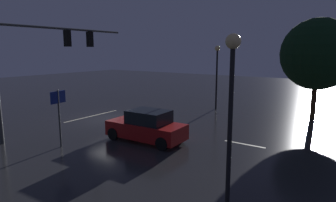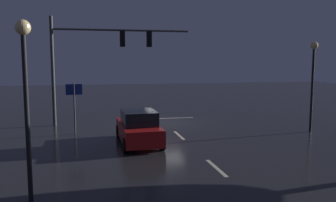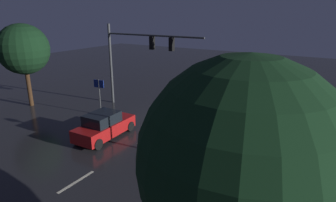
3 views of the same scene
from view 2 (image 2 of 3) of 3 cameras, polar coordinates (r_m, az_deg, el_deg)
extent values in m
plane|color=#232326|center=(23.06, -0.55, -3.67)|extent=(80.00, 80.00, 0.00)
cylinder|color=#383A3D|center=(22.94, -18.66, 4.66)|extent=(0.22, 0.22, 6.95)
cylinder|color=#383A3D|center=(22.95, -7.64, 11.64)|extent=(8.86, 0.14, 0.14)
cube|color=black|center=(22.91, -7.62, 10.22)|extent=(0.32, 0.36, 1.00)
sphere|color=black|center=(23.12, -7.67, 10.98)|extent=(0.20, 0.20, 0.20)
sphere|color=black|center=(23.10, -7.66, 10.18)|extent=(0.20, 0.20, 0.20)
sphere|color=#19F24C|center=(23.08, -7.64, 9.39)|extent=(0.20, 0.20, 0.20)
cube|color=black|center=(23.12, -3.17, 10.23)|extent=(0.32, 0.36, 1.00)
sphere|color=black|center=(23.33, -3.25, 10.98)|extent=(0.20, 0.20, 0.20)
sphere|color=black|center=(23.30, -3.24, 10.20)|extent=(0.20, 0.20, 0.20)
sphere|color=#19F24C|center=(23.29, -3.24, 9.41)|extent=(0.20, 0.20, 0.20)
cube|color=beige|center=(19.23, 1.86, -5.75)|extent=(0.16, 2.20, 0.01)
cube|color=beige|center=(13.68, 8.07, -10.98)|extent=(0.16, 2.20, 0.01)
cube|color=beige|center=(24.76, -1.37, -2.95)|extent=(5.00, 0.16, 0.01)
cube|color=maroon|center=(17.32, -4.95, -5.07)|extent=(1.95, 4.36, 0.80)
cube|color=black|center=(16.99, -4.87, -2.76)|extent=(1.67, 2.15, 0.68)
cylinder|color=black|center=(18.83, -8.26, -5.04)|extent=(0.24, 0.69, 0.68)
cylinder|color=black|center=(19.06, -3.21, -4.83)|extent=(0.24, 0.69, 0.68)
cylinder|color=black|center=(15.72, -7.04, -7.35)|extent=(0.24, 0.69, 0.68)
cylinder|color=black|center=(16.01, -1.02, -7.05)|extent=(0.24, 0.69, 0.68)
sphere|color=#F9EFC6|center=(19.29, -7.87, -3.75)|extent=(0.20, 0.20, 0.20)
sphere|color=#F9EFC6|center=(19.47, -4.06, -3.61)|extent=(0.20, 0.20, 0.20)
cylinder|color=black|center=(21.55, 22.90, 1.58)|extent=(0.14, 0.14, 4.85)
sphere|color=#F9D88C|center=(21.50, 23.22, 8.51)|extent=(0.44, 0.44, 0.44)
cylinder|color=black|center=(10.71, -22.44, -2.89)|extent=(0.14, 0.14, 4.90)
sphere|color=#F9D88C|center=(10.62, -23.08, 11.25)|extent=(0.44, 0.44, 0.44)
cylinder|color=#383A3D|center=(19.97, -15.33, -1.29)|extent=(0.09, 0.09, 2.91)
cube|color=navy|center=(19.86, -15.43, 1.87)|extent=(0.90, 0.18, 0.60)
camera|label=1|loc=(12.13, -66.07, 5.98)|focal=31.10mm
camera|label=3|loc=(15.72, 62.94, 16.94)|focal=30.37mm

